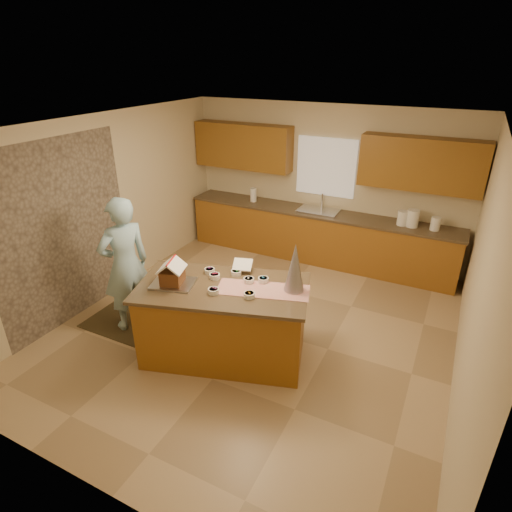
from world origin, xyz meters
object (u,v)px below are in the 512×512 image
at_px(island_base, 224,323).
at_px(gingerbread_house, 172,274).
at_px(tinsel_tree, 295,268).
at_px(boy, 125,265).

bearing_deg(island_base, gingerbread_house, -174.81).
xyz_separation_m(island_base, tinsel_tree, (0.78, 0.29, 0.80)).
bearing_deg(boy, gingerbread_house, 101.48).
distance_m(tinsel_tree, boy, 2.29).
distance_m(boy, gingerbread_house, 0.96).
relative_size(island_base, tinsel_tree, 3.27).
bearing_deg(tinsel_tree, boy, -172.08).
height_order(boy, gingerbread_house, boy).
relative_size(boy, gingerbread_house, 5.00).
xyz_separation_m(island_base, boy, (-1.46, -0.02, 0.47)).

